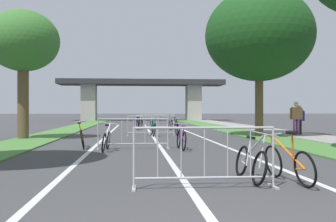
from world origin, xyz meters
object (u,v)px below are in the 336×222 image
at_px(tree_left_oak_mid, 23,42).
at_px(tree_right_pine_far, 259,36).
at_px(bicycle_silver_10, 250,162).
at_px(crowd_barrier_fourth, 157,122).
at_px(bicycle_silver_0, 171,124).
at_px(bicycle_white_1, 106,140).
at_px(crowd_barrier_nearest, 204,158).
at_px(bicycle_black_9, 177,128).
at_px(bicycle_purple_5, 181,139).
at_px(crowd_barrier_second, 133,134).
at_px(pedestrian_pushing_bike, 296,115).
at_px(bicycle_yellow_7, 82,137).
at_px(crowd_barrier_third, 151,126).
at_px(pedestrian_with_backpack, 299,117).
at_px(bicycle_green_3, 152,124).
at_px(bicycle_blue_8, 139,124).
at_px(bicycle_red_4, 141,124).
at_px(bicycle_orange_6, 288,163).
at_px(bicycle_teal_2, 153,129).

relative_size(tree_left_oak_mid, tree_right_pine_far, 0.80).
bearing_deg(bicycle_silver_10, crowd_barrier_fourth, -90.21).
bearing_deg(crowd_barrier_fourth, bicycle_silver_0, -25.43).
distance_m(bicycle_silver_0, bicycle_white_1, 14.01).
xyz_separation_m(crowd_barrier_nearest, bicycle_black_9, (1.08, 13.92, -0.13)).
bearing_deg(bicycle_purple_5, bicycle_silver_0, 83.16).
xyz_separation_m(crowd_barrier_nearest, crowd_barrier_second, (-1.23, 6.72, 0.00)).
height_order(crowd_barrier_nearest, pedestrian_pushing_bike, pedestrian_pushing_bike).
bearing_deg(bicycle_yellow_7, crowd_barrier_third, 59.58).
xyz_separation_m(bicycle_yellow_7, pedestrian_with_backpack, (10.30, 5.42, 0.58)).
bearing_deg(pedestrian_pushing_bike, bicycle_white_1, -137.17).
xyz_separation_m(tree_left_oak_mid, crowd_barrier_third, (5.94, 1.93, -3.92)).
xyz_separation_m(bicycle_green_3, bicycle_blue_8, (-0.99, -1.08, 0.05)).
height_order(crowd_barrier_third, bicycle_red_4, crowd_barrier_third).
distance_m(crowd_barrier_nearest, bicycle_yellow_7, 7.77).
distance_m(tree_left_oak_mid, tree_right_pine_far, 11.34).
distance_m(bicycle_red_4, bicycle_purple_5, 14.26).
bearing_deg(bicycle_green_3, bicycle_orange_6, -75.18).
bearing_deg(bicycle_teal_2, tree_right_pine_far, -12.97).
xyz_separation_m(bicycle_teal_2, pedestrian_pushing_bike, (7.22, -0.80, 0.69)).
bearing_deg(bicycle_silver_0, bicycle_white_1, 89.83).
bearing_deg(crowd_barrier_third, bicycle_blue_8, 95.39).
bearing_deg(bicycle_white_1, crowd_barrier_second, 37.10).
distance_m(crowd_barrier_third, bicycle_blue_8, 6.26).
bearing_deg(bicycle_green_3, bicycle_blue_8, -121.93).
xyz_separation_m(crowd_barrier_fourth, bicycle_silver_0, (0.89, -0.42, -0.14)).
relative_size(crowd_barrier_nearest, bicycle_red_4, 1.45).
height_order(crowd_barrier_fourth, bicycle_red_4, crowd_barrier_fourth).
height_order(tree_right_pine_far, bicycle_black_9, tree_right_pine_far).
xyz_separation_m(tree_left_oak_mid, bicycle_silver_0, (7.57, 8.23, -4.06)).
distance_m(tree_right_pine_far, bicycle_orange_6, 13.18).
bearing_deg(crowd_barrier_second, tree_right_pine_far, 41.10).
distance_m(bicycle_teal_2, bicycle_orange_6, 12.80).
relative_size(bicycle_white_1, bicycle_orange_6, 0.95).
bearing_deg(crowd_barrier_nearest, pedestrian_pushing_bike, 60.29).
bearing_deg(tree_left_oak_mid, bicycle_yellow_7, -53.32).
bearing_deg(bicycle_green_3, pedestrian_pushing_bike, -40.50).
relative_size(bicycle_white_1, bicycle_red_4, 0.96).
bearing_deg(bicycle_orange_6, bicycle_green_3, 85.56).
relative_size(tree_left_oak_mid, bicycle_blue_8, 3.51).
xyz_separation_m(bicycle_silver_0, bicycle_black_9, (-0.22, -5.82, 0.00)).
relative_size(crowd_barrier_fourth, bicycle_yellow_7, 1.39).
bearing_deg(bicycle_blue_8, bicycle_silver_0, -168.87).
relative_size(bicycle_yellow_7, bicycle_black_9, 1.05).
xyz_separation_m(bicycle_white_1, bicycle_silver_10, (3.09, -5.57, 0.00)).
bearing_deg(bicycle_white_1, bicycle_green_3, 85.48).
bearing_deg(bicycle_teal_2, crowd_barrier_fourth, 80.98).
bearing_deg(bicycle_purple_5, bicycle_green_3, 88.33).
relative_size(crowd_barrier_nearest, crowd_barrier_second, 1.00).
relative_size(crowd_barrier_fourth, bicycle_teal_2, 1.50).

